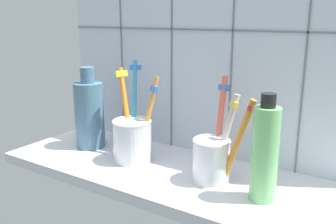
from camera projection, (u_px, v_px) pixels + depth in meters
counter_slab at (169, 175)px, 66.14cm from camera, size 64.00×22.00×2.00cm
tile_wall_back at (203, 49)px, 70.39cm from camera, size 64.00×2.20×45.00cm
toothbrush_cup_left at (131, 137)px, 69.01cm from camera, size 9.84×10.40×18.22cm
toothbrush_cup_right at (213, 156)px, 60.34cm from camera, size 10.26×10.95×16.64cm
ceramic_vase at (89, 113)px, 75.81cm from camera, size 5.93×5.93×16.69cm
soap_bottle at (265, 153)px, 53.52cm from camera, size 3.94×3.94×16.19cm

